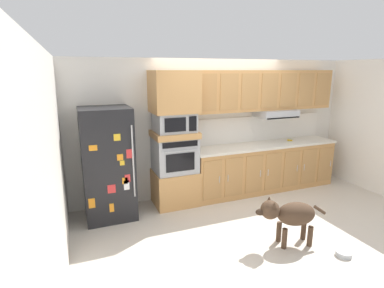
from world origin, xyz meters
name	(u,v)px	position (x,y,z in m)	size (l,w,h in m)	color
ground_plane	(245,212)	(0.00, 0.00, 0.00)	(9.60, 9.60, 0.00)	beige
back_kitchen_wall	(217,127)	(0.00, 1.11, 1.25)	(6.20, 0.12, 2.50)	silver
side_panel_left	(54,157)	(-2.80, 0.00, 1.25)	(0.12, 7.10, 2.50)	silver
side_panel_right	(375,127)	(2.80, 0.00, 1.25)	(0.12, 7.10, 2.50)	white
refrigerator	(108,164)	(-2.10, 0.68, 0.88)	(0.76, 0.73, 1.76)	black
oven_base_cabinet	(175,187)	(-0.98, 0.75, 0.30)	(0.74, 0.62, 0.60)	tan
built_in_oven	(175,154)	(-0.98, 0.75, 0.90)	(0.70, 0.62, 0.60)	#A8AAAF
appliance_mid_shelf	(174,134)	(-0.98, 0.75, 1.25)	(0.74, 0.62, 0.10)	tan
microwave	(174,122)	(-0.98, 0.75, 1.46)	(0.64, 0.54, 0.32)	#A8AAAF
appliance_upper_cabinet	(174,92)	(-0.98, 0.75, 1.96)	(0.74, 0.62, 0.68)	tan
lower_cabinet_run	(264,168)	(0.86, 0.75, 0.44)	(2.93, 0.63, 0.88)	tan
countertop_slab	(265,145)	(0.86, 0.75, 0.90)	(2.97, 0.64, 0.04)	silver
backsplash_panel	(257,129)	(0.86, 1.04, 1.17)	(2.97, 0.02, 0.50)	white
upper_cabinet_with_hood	(265,92)	(0.87, 0.87, 1.90)	(2.93, 0.48, 0.88)	tan
screwdriver	(290,140)	(1.47, 0.79, 0.93)	(0.17, 0.17, 0.03)	yellow
dog	(290,214)	(0.02, -1.06, 0.44)	(0.98, 0.42, 0.67)	#473323
dog_food_bowl	(344,253)	(0.52, -1.54, 0.03)	(0.20, 0.20, 0.06)	#B2B7BC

